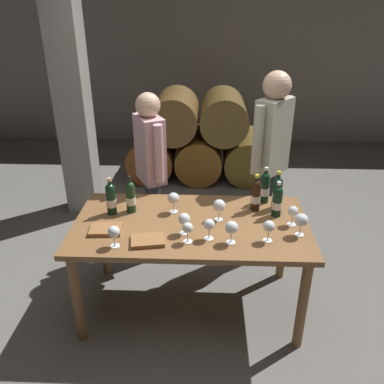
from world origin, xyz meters
name	(u,v)px	position (x,y,z in m)	size (l,w,h in m)	color
ground_plane	(191,304)	(0.00, 0.00, 0.00)	(14.00, 14.00, 0.00)	#66635E
cellar_back_wall	(202,54)	(0.00, 4.20, 1.40)	(10.00, 0.24, 2.80)	gray
barrel_stack	(199,139)	(0.00, 2.60, 0.52)	(1.86, 0.90, 1.15)	brown
stone_pillar	(72,97)	(-1.30, 1.60, 1.30)	(0.32, 0.32, 2.60)	gray
dining_table	(191,233)	(0.00, 0.00, 0.67)	(1.70, 0.90, 0.76)	brown
wine_bottle_0	(256,195)	(0.48, 0.22, 0.89)	(0.07, 0.07, 0.29)	black
wine_bottle_1	(111,198)	(-0.60, 0.12, 0.89)	(0.07, 0.07, 0.29)	black
wine_bottle_2	(131,196)	(-0.46, 0.15, 0.89)	(0.07, 0.07, 0.29)	#19381E
wine_bottle_3	(277,193)	(0.65, 0.25, 0.89)	(0.07, 0.07, 0.31)	black
wine_bottle_4	(265,187)	(0.57, 0.35, 0.89)	(0.07, 0.07, 0.30)	black
wine_bottle_5	(277,201)	(0.63, 0.13, 0.88)	(0.07, 0.07, 0.28)	black
wine_glass_0	(184,219)	(-0.04, -0.15, 0.87)	(0.08, 0.08, 0.16)	white
wine_glass_1	(219,206)	(0.20, 0.05, 0.88)	(0.09, 0.09, 0.16)	white
wine_glass_2	(114,232)	(-0.49, -0.32, 0.87)	(0.08, 0.08, 0.15)	white
wine_glass_3	(293,212)	(0.72, 0.00, 0.87)	(0.07, 0.07, 0.15)	white
wine_glass_4	(301,220)	(0.75, -0.14, 0.88)	(0.09, 0.09, 0.16)	white
wine_glass_5	(232,228)	(0.28, -0.25, 0.87)	(0.09, 0.09, 0.16)	white
wine_glass_6	(269,227)	(0.52, -0.22, 0.87)	(0.08, 0.08, 0.15)	white
wine_glass_7	(209,225)	(0.13, -0.21, 0.87)	(0.08, 0.08, 0.15)	white
wine_glass_8	(188,229)	(-0.01, -0.25, 0.86)	(0.07, 0.07, 0.15)	white
wine_glass_9	(173,199)	(-0.14, 0.16, 0.87)	(0.09, 0.09, 0.16)	white
tasting_notebook	(106,230)	(-0.59, -0.14, 0.77)	(0.22, 0.16, 0.03)	#936038
leather_ledger	(148,240)	(-0.28, -0.27, 0.77)	(0.22, 0.16, 0.03)	#936038
sommelier_presenting	(271,151)	(0.66, 0.75, 1.04)	(0.35, 0.39, 1.72)	#383842
taster_seated_left	(151,164)	(-0.38, 0.72, 0.92)	(0.31, 0.45, 1.54)	#383842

